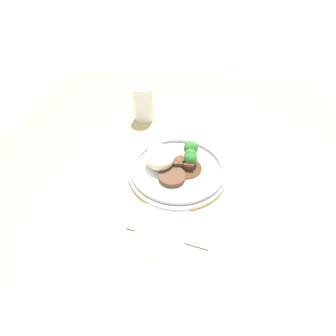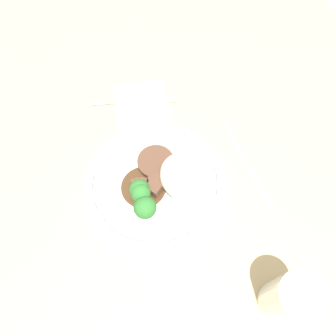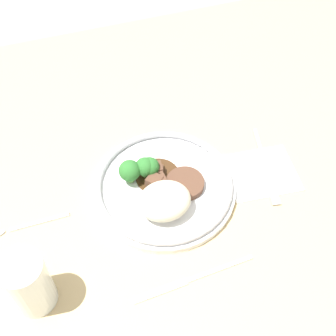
% 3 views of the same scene
% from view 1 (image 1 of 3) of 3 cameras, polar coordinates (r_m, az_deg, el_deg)
% --- Properties ---
extents(ground_plane, '(8.00, 8.00, 0.00)m').
position_cam_1_polar(ground_plane, '(0.72, -0.48, -4.58)').
color(ground_plane, tan).
extents(dining_table, '(1.37, 1.11, 0.03)m').
position_cam_1_polar(dining_table, '(0.71, -0.49, -3.75)').
color(dining_table, tan).
rests_on(dining_table, ground).
extents(napkin, '(0.14, 0.12, 0.00)m').
position_cam_1_polar(napkin, '(0.60, -1.56, -13.39)').
color(napkin, white).
rests_on(napkin, dining_table).
extents(plate, '(0.27, 0.27, 0.07)m').
position_cam_1_polar(plate, '(0.71, 1.67, 0.42)').
color(plate, white).
rests_on(plate, dining_table).
extents(juice_glass, '(0.07, 0.07, 0.12)m').
position_cam_1_polar(juice_glass, '(0.91, -5.36, 13.49)').
color(juice_glass, orange).
rests_on(juice_glass, dining_table).
extents(fork, '(0.05, 0.19, 0.00)m').
position_cam_1_polar(fork, '(0.59, -2.15, -14.14)').
color(fork, '#ADADB2').
rests_on(fork, napkin).
extents(knife, '(0.22, 0.02, 0.00)m').
position_cam_1_polar(knife, '(0.76, -11.95, 0.93)').
color(knife, '#ADADB2').
rests_on(knife, dining_table).
extents(spoon, '(0.17, 0.02, 0.01)m').
position_cam_1_polar(spoon, '(0.96, 3.68, 11.69)').
color(spoon, '#ADADB2').
rests_on(spoon, dining_table).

